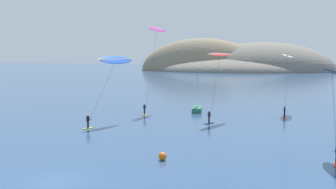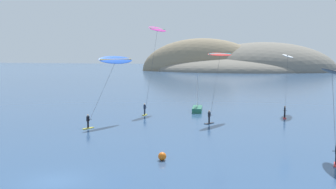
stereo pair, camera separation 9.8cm
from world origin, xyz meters
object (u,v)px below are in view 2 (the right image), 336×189
kitesurfer_white (288,59)px  marker_buoy (162,156)px  sailboat_near (197,107)px  kitesurfer_black (333,78)px  kitesurfer_blue (114,64)px  kitesurfer_red (219,59)px  kitesurfer_magenta (157,35)px

kitesurfer_white → marker_buoy: bearing=-109.5°
sailboat_near → kitesurfer_black: kitesurfer_black is taller
kitesurfer_white → marker_buoy: 33.65m
kitesurfer_blue → kitesurfer_red: bearing=20.9°
kitesurfer_blue → kitesurfer_magenta: (2.43, 11.31, 4.00)m
kitesurfer_blue → kitesurfer_black: bearing=-27.4°
kitesurfer_blue → kitesurfer_red: (12.73, 4.85, 0.56)m
kitesurfer_red → marker_buoy: kitesurfer_red is taller
kitesurfer_red → kitesurfer_black: bearing=-56.3°
kitesurfer_white → kitesurfer_magenta: size_ratio=0.71×
kitesurfer_blue → kitesurfer_red: kitesurfer_red is taller
kitesurfer_blue → kitesurfer_white: 25.81m
kitesurfer_blue → kitesurfer_magenta: 12.24m
kitesurfer_blue → kitesurfer_white: bearing=33.0°
kitesurfer_black → kitesurfer_magenta: 32.87m
kitesurfer_blue → kitesurfer_red: 13.64m
kitesurfer_blue → sailboat_near: bearing=57.8°
kitesurfer_blue → kitesurfer_magenta: size_ratio=0.68×
kitesurfer_magenta → sailboat_near: bearing=18.5°
kitesurfer_blue → kitesurfer_magenta: bearing=77.9°
sailboat_near → kitesurfer_magenta: bearing=-161.5°
kitesurfer_red → kitesurfer_white: bearing=46.0°
sailboat_near → kitesurfer_red: (4.35, -8.45, 7.53)m
kitesurfer_blue → marker_buoy: bearing=-57.5°
kitesurfer_blue → kitesurfer_black: size_ratio=1.13×
sailboat_near → kitesurfer_white: size_ratio=0.65×
kitesurfer_white → kitesurfer_red: size_ratio=1.02×
kitesurfer_red → kitesurfer_blue: bearing=-159.1°
sailboat_near → kitesurfer_blue: size_ratio=0.68×
sailboat_near → kitesurfer_red: size_ratio=0.66×
kitesurfer_blue → marker_buoy: (10.70, -16.81, -7.26)m
kitesurfer_white → kitesurfer_magenta: bearing=-171.8°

